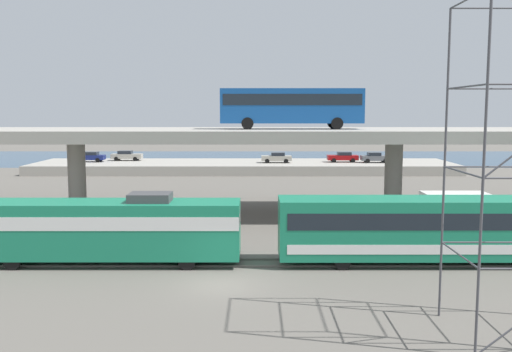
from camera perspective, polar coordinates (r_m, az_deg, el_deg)
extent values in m
plane|color=#605B54|center=(29.89, -3.76, -10.79)|extent=(260.00, 260.00, 0.00)
cube|color=#59544C|center=(32.96, -3.42, -9.02)|extent=(110.00, 0.12, 0.12)
cube|color=#59544C|center=(34.45, -3.27, -8.33)|extent=(110.00, 0.12, 0.12)
cube|color=#197A56|center=(34.33, -15.17, -5.14)|extent=(15.72, 3.00, 3.20)
cube|color=silver|center=(34.22, -15.20, -4.20)|extent=(15.72, 3.04, 0.77)
cube|color=#3F3F42|center=(33.42, -10.82, -2.12)|extent=(2.40, 1.80, 0.50)
cylinder|color=black|center=(35.04, -23.53, -7.91)|extent=(0.96, 0.18, 0.96)
cylinder|color=black|center=(37.46, -21.90, -6.92)|extent=(0.96, 0.18, 0.96)
cylinder|color=black|center=(32.48, -7.21, -8.53)|extent=(0.96, 0.18, 0.96)
cylinder|color=black|center=(35.07, -6.68, -7.38)|extent=(0.96, 0.18, 0.96)
cube|color=#197A56|center=(35.08, 18.81, -4.88)|extent=(20.18, 3.00, 3.40)
cube|color=black|center=(34.96, 18.85, -3.90)|extent=(19.37, 3.04, 0.95)
cube|color=silver|center=(35.27, 18.76, -6.40)|extent=(19.37, 3.04, 0.54)
cylinder|color=black|center=(32.61, 8.41, -8.52)|extent=(0.92, 0.18, 0.92)
cylinder|color=black|center=(35.20, 7.75, -7.38)|extent=(0.92, 0.18, 0.92)
cube|color=#9E998E|center=(48.55, -2.39, 4.15)|extent=(96.00, 11.36, 0.98)
cylinder|color=#9E998E|center=(51.18, -17.77, -0.17)|extent=(1.50, 1.50, 6.37)
cylinder|color=#9E998E|center=(50.22, 13.34, -0.15)|extent=(1.50, 1.50, 6.37)
cube|color=#14478C|center=(48.62, 3.32, 7.02)|extent=(12.00, 2.55, 2.90)
cube|color=black|center=(48.63, 3.32, 7.64)|extent=(11.52, 2.59, 0.93)
cube|color=black|center=(48.62, -3.76, 7.43)|extent=(0.08, 2.30, 1.74)
cylinder|color=black|center=(47.33, -1.12, 5.29)|extent=(1.00, 0.26, 1.00)
cylinder|color=black|center=(49.75, -1.08, 5.35)|extent=(1.00, 0.26, 1.00)
cylinder|color=black|center=(47.80, 7.87, 5.24)|extent=(1.00, 0.26, 1.00)
cylinder|color=black|center=(50.20, 7.48, 5.31)|extent=(1.00, 0.26, 1.00)
cube|color=black|center=(44.82, 23.25, -3.56)|extent=(2.00, 2.30, 2.00)
cube|color=silver|center=(43.49, 19.03, -3.28)|extent=(4.60, 2.30, 2.60)
cylinder|color=black|center=(45.87, 22.32, -4.57)|extent=(0.88, 0.28, 0.88)
cylinder|color=black|center=(43.90, 23.41, -5.10)|extent=(0.88, 0.28, 0.88)
cylinder|color=black|center=(44.43, 17.27, -4.72)|extent=(0.88, 0.28, 0.88)
cylinder|color=black|center=(42.39, 18.16, -5.29)|extent=(0.88, 0.28, 0.88)
cylinder|color=#47474C|center=(25.39, 18.12, 0.90)|extent=(0.10, 0.10, 13.10)
cylinder|color=#47474C|center=(21.55, 21.55, -0.19)|extent=(0.10, 0.10, 13.10)
cylinder|color=#47474C|center=(26.61, 22.10, -6.16)|extent=(4.11, 0.07, 0.07)
cylinder|color=#47474C|center=(24.01, 19.39, -7.40)|extent=(0.07, 4.11, 0.07)
cylinder|color=#47474C|center=(26.11, 22.41, 0.88)|extent=(4.11, 0.07, 0.07)
cylinder|color=#47474C|center=(23.46, 19.70, 0.40)|extent=(0.07, 4.11, 0.07)
cylinder|color=#47474C|center=(26.02, 22.73, 8.07)|extent=(4.11, 0.07, 0.07)
cylinder|color=#47474C|center=(23.35, 20.01, 8.41)|extent=(0.07, 4.11, 0.07)
cylinder|color=#47474C|center=(26.34, 23.05, 15.20)|extent=(4.11, 0.07, 0.07)
cube|color=#9E998E|center=(83.90, -1.49, 0.94)|extent=(60.93, 13.17, 1.35)
cube|color=#9E998C|center=(82.79, 1.80, 1.80)|extent=(4.37, 1.87, 0.70)
cube|color=#1E232B|center=(82.75, 1.95, 2.21)|extent=(1.92, 1.65, 0.48)
cylinder|color=black|center=(81.90, 0.87, 1.51)|extent=(0.64, 0.20, 0.64)
cylinder|color=black|center=(83.67, 0.85, 1.62)|extent=(0.64, 0.20, 0.64)
cylinder|color=black|center=(82.00, 2.76, 1.51)|extent=(0.64, 0.20, 0.64)
cylinder|color=black|center=(83.77, 2.70, 1.61)|extent=(0.64, 0.20, 0.64)
cube|color=#515459|center=(84.74, 11.61, 1.78)|extent=(4.14, 1.85, 0.70)
cube|color=#1E232B|center=(84.65, 11.48, 2.18)|extent=(1.82, 1.63, 0.48)
cylinder|color=black|center=(85.90, 12.32, 1.59)|extent=(0.64, 0.20, 0.64)
cylinder|color=black|center=(84.19, 12.58, 1.49)|extent=(0.64, 0.20, 0.64)
cylinder|color=black|center=(85.37, 10.64, 1.60)|extent=(0.64, 0.20, 0.64)
cylinder|color=black|center=(83.65, 10.87, 1.50)|extent=(0.64, 0.20, 0.64)
cube|color=maroon|center=(84.73, 8.41, 1.84)|extent=(4.48, 1.78, 0.70)
cube|color=#1E232B|center=(84.72, 8.57, 2.24)|extent=(1.97, 1.57, 0.48)
cylinder|color=black|center=(83.72, 7.56, 1.56)|extent=(0.64, 0.20, 0.64)
cylinder|color=black|center=(85.40, 7.40, 1.66)|extent=(0.64, 0.20, 0.64)
cylinder|color=black|center=(84.14, 9.43, 1.55)|extent=(0.64, 0.20, 0.64)
cylinder|color=black|center=(85.81, 9.24, 1.65)|extent=(0.64, 0.20, 0.64)
cube|color=navy|center=(87.64, -16.54, 1.80)|extent=(4.19, 1.77, 0.70)
cube|color=#1E232B|center=(87.54, -16.42, 2.18)|extent=(1.84, 1.56, 0.48)
cylinder|color=black|center=(87.24, -17.50, 1.51)|extent=(0.64, 0.20, 0.64)
cylinder|color=black|center=(88.84, -17.18, 1.61)|extent=(0.64, 0.20, 0.64)
cylinder|color=black|center=(86.51, -15.86, 1.53)|extent=(0.64, 0.20, 0.64)
cylinder|color=black|center=(88.12, -15.57, 1.63)|extent=(0.64, 0.20, 0.64)
cube|color=#9E998C|center=(88.55, -13.08, 1.95)|extent=(4.61, 1.79, 0.70)
cube|color=#1E232B|center=(88.56, -13.23, 2.33)|extent=(2.03, 1.57, 0.48)
cylinder|color=black|center=(89.10, -12.06, 1.77)|extent=(0.64, 0.20, 0.64)
cylinder|color=black|center=(87.45, -12.28, 1.68)|extent=(0.64, 0.20, 0.64)
cylinder|color=black|center=(89.73, -13.84, 1.76)|extent=(0.64, 0.20, 0.64)
cylinder|color=black|center=(88.09, -14.10, 1.67)|extent=(0.64, 0.20, 0.64)
cube|color=navy|center=(106.86, -1.22, 1.80)|extent=(140.00, 36.00, 0.01)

